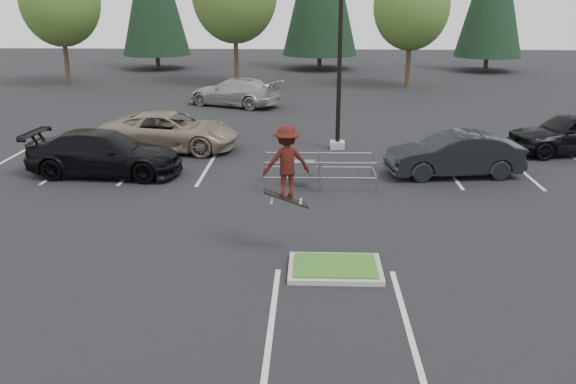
{
  "coord_description": "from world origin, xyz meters",
  "views": [
    {
      "loc": [
        -0.59,
        -13.16,
        6.26
      ],
      "look_at": [
        -1.18,
        1.5,
        1.46
      ],
      "focal_mm": 38.0,
      "sensor_mm": 36.0,
      "label": 1
    }
  ],
  "objects_px": {
    "decid_c": "(411,9)",
    "skateboarder": "(286,162)",
    "light_pole": "(340,38)",
    "decid_a": "(60,3)",
    "car_l_black": "(104,153)",
    "cart_corral": "(307,168)",
    "car_r_charc": "(454,154)",
    "car_l_tan": "(170,131)",
    "car_r_black": "(573,133)",
    "car_far_silver": "(236,92)"
  },
  "relations": [
    {
      "from": "decid_c",
      "to": "car_l_tan",
      "type": "xyz_separation_m",
      "value": [
        -12.49,
        -18.33,
        -4.46
      ]
    },
    {
      "from": "car_l_tan",
      "to": "car_r_black",
      "type": "relative_size",
      "value": 1.13
    },
    {
      "from": "cart_corral",
      "to": "car_l_tan",
      "type": "height_order",
      "value": "car_l_tan"
    },
    {
      "from": "skateboarder",
      "to": "car_l_tan",
      "type": "relative_size",
      "value": 0.36
    },
    {
      "from": "light_pole",
      "to": "cart_corral",
      "type": "relative_size",
      "value": 2.68
    },
    {
      "from": "decid_a",
      "to": "car_l_tan",
      "type": "xyz_separation_m",
      "value": [
        11.51,
        -18.53,
        -4.79
      ]
    },
    {
      "from": "skateboarder",
      "to": "car_far_silver",
      "type": "xyz_separation_m",
      "value": [
        -3.8,
        21.0,
        -1.58
      ]
    },
    {
      "from": "cart_corral",
      "to": "car_r_black",
      "type": "bearing_deg",
      "value": 23.41
    },
    {
      "from": "skateboarder",
      "to": "car_l_tan",
      "type": "bearing_deg",
      "value": -78.06
    },
    {
      "from": "light_pole",
      "to": "decid_a",
      "type": "relative_size",
      "value": 1.14
    },
    {
      "from": "light_pole",
      "to": "skateboarder",
      "type": "height_order",
      "value": "light_pole"
    },
    {
      "from": "decid_c",
      "to": "skateboarder",
      "type": "relative_size",
      "value": 4.07
    },
    {
      "from": "car_l_black",
      "to": "car_r_charc",
      "type": "height_order",
      "value": "car_l_black"
    },
    {
      "from": "car_r_black",
      "to": "decid_a",
      "type": "bearing_deg",
      "value": -133.66
    },
    {
      "from": "cart_corral",
      "to": "car_l_black",
      "type": "bearing_deg",
      "value": 169.76
    },
    {
      "from": "cart_corral",
      "to": "skateboarder",
      "type": "bearing_deg",
      "value": -96.1
    },
    {
      "from": "car_far_silver",
      "to": "car_r_charc",
      "type": "bearing_deg",
      "value": 58.21
    },
    {
      "from": "decid_a",
      "to": "cart_corral",
      "type": "relative_size",
      "value": 2.36
    },
    {
      "from": "decid_c",
      "to": "decid_a",
      "type": "bearing_deg",
      "value": 179.52
    },
    {
      "from": "skateboarder",
      "to": "car_r_charc",
      "type": "height_order",
      "value": "skateboarder"
    },
    {
      "from": "decid_a",
      "to": "car_r_black",
      "type": "bearing_deg",
      "value": -33.49
    },
    {
      "from": "light_pole",
      "to": "car_l_tan",
      "type": "distance_m",
      "value": 7.97
    },
    {
      "from": "light_pole",
      "to": "cart_corral",
      "type": "xyz_separation_m",
      "value": [
        -1.23,
        -5.42,
        -3.89
      ]
    },
    {
      "from": "car_l_tan",
      "to": "car_far_silver",
      "type": "height_order",
      "value": "car_far_silver"
    },
    {
      "from": "skateboarder",
      "to": "car_l_black",
      "type": "bearing_deg",
      "value": -59.43
    },
    {
      "from": "cart_corral",
      "to": "car_l_black",
      "type": "relative_size",
      "value": 0.68
    },
    {
      "from": "car_l_black",
      "to": "car_r_charc",
      "type": "xyz_separation_m",
      "value": [
        12.53,
        0.39,
        -0.02
      ]
    },
    {
      "from": "skateboarder",
      "to": "car_r_charc",
      "type": "bearing_deg",
      "value": -143.53
    },
    {
      "from": "decid_a",
      "to": "cart_corral",
      "type": "bearing_deg",
      "value": -53.62
    },
    {
      "from": "decid_c",
      "to": "skateboarder",
      "type": "height_order",
      "value": "decid_c"
    },
    {
      "from": "car_r_charc",
      "to": "car_r_black",
      "type": "relative_size",
      "value": 0.95
    },
    {
      "from": "decid_c",
      "to": "car_l_black",
      "type": "height_order",
      "value": "decid_c"
    },
    {
      "from": "car_r_black",
      "to": "car_l_black",
      "type": "bearing_deg",
      "value": -88.36
    },
    {
      "from": "cart_corral",
      "to": "decid_a",
      "type": "bearing_deg",
      "value": 125.13
    },
    {
      "from": "decid_c",
      "to": "skateboarder",
      "type": "xyz_separation_m",
      "value": [
        -7.19,
        -28.83,
        -2.87
      ]
    },
    {
      "from": "decid_a",
      "to": "car_l_black",
      "type": "distance_m",
      "value": 24.9
    },
    {
      "from": "decid_a",
      "to": "car_r_charc",
      "type": "relative_size",
      "value": 1.87
    },
    {
      "from": "cart_corral",
      "to": "skateboarder",
      "type": "distance_m",
      "value": 5.85
    },
    {
      "from": "skateboarder",
      "to": "car_far_silver",
      "type": "distance_m",
      "value": 21.4
    },
    {
      "from": "light_pole",
      "to": "car_r_charc",
      "type": "bearing_deg",
      "value": -44.14
    },
    {
      "from": "decid_c",
      "to": "cart_corral",
      "type": "relative_size",
      "value": 2.22
    },
    {
      "from": "light_pole",
      "to": "car_r_charc",
      "type": "relative_size",
      "value": 2.13
    },
    {
      "from": "cart_corral",
      "to": "skateboarder",
      "type": "xyz_separation_m",
      "value": [
        -0.47,
        -5.58,
        1.71
      ]
    },
    {
      "from": "car_r_black",
      "to": "car_l_tan",
      "type": "bearing_deg",
      "value": -100.17
    },
    {
      "from": "car_l_tan",
      "to": "car_r_charc",
      "type": "distance_m",
      "value": 11.51
    },
    {
      "from": "decid_c",
      "to": "car_l_black",
      "type": "xyz_separation_m",
      "value": [
        -14.02,
        -22.1,
        -4.45
      ]
    },
    {
      "from": "light_pole",
      "to": "decid_a",
      "type": "xyz_separation_m",
      "value": [
        -18.51,
        18.03,
        1.02
      ]
    },
    {
      "from": "car_l_black",
      "to": "car_r_charc",
      "type": "distance_m",
      "value": 12.53
    },
    {
      "from": "decid_c",
      "to": "car_r_charc",
      "type": "distance_m",
      "value": 22.22
    },
    {
      "from": "cart_corral",
      "to": "car_r_charc",
      "type": "xyz_separation_m",
      "value": [
        5.23,
        1.54,
        0.12
      ]
    }
  ]
}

